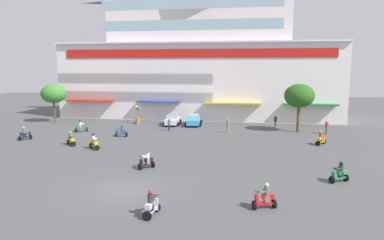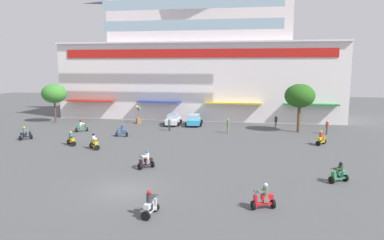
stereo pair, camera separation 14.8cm
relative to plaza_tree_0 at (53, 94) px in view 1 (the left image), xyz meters
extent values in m
plane|color=#4A4C4D|center=(19.73, -12.57, -4.17)|extent=(128.00, 128.00, 0.00)
cube|color=white|center=(19.73, 9.47, 1.52)|extent=(42.85, 10.09, 11.38)
cube|color=white|center=(19.73, 9.98, 10.62)|extent=(27.39, 9.08, 6.83)
cube|color=red|center=(19.73, 4.37, 5.72)|extent=(39.43, 0.12, 1.24)
cube|color=white|center=(19.73, 4.33, 7.33)|extent=(42.85, 0.70, 0.24)
cube|color=red|center=(3.68, 3.88, -1.33)|extent=(7.44, 1.10, 0.20)
cube|color=#263E94|center=(14.42, 3.88, -1.33)|extent=(6.49, 1.10, 0.20)
cube|color=gold|center=(25.37, 3.88, -1.33)|extent=(8.16, 1.10, 0.20)
cube|color=#207733|center=(36.07, 3.88, -1.33)|extent=(7.33, 1.10, 0.20)
cube|color=#99B7C6|center=(19.73, 0.35, 9.26)|extent=(24.11, 0.08, 1.37)
cube|color=#99B7C6|center=(19.73, 0.35, 11.99)|extent=(24.11, 0.08, 1.37)
cylinder|color=brown|center=(0.00, 0.00, -2.70)|extent=(0.26, 0.26, 2.95)
ellipsoid|color=#3A802F|center=(0.00, 0.00, 0.02)|extent=(3.55, 3.30, 2.73)
cylinder|color=brown|center=(33.77, -2.00, -2.56)|extent=(0.40, 0.40, 3.23)
ellipsoid|color=#255A1A|center=(33.77, -2.00, 0.33)|extent=(3.66, 3.59, 2.90)
cube|color=silver|center=(17.26, 0.76, -3.57)|extent=(1.90, 4.36, 0.66)
cube|color=#9FB2CB|center=(17.26, 0.76, -2.97)|extent=(1.53, 2.22, 0.55)
cylinder|color=black|center=(16.37, 2.02, -3.87)|extent=(0.61, 0.21, 0.60)
cylinder|color=black|center=(17.98, 2.13, -3.87)|extent=(0.61, 0.21, 0.60)
cylinder|color=black|center=(16.55, -0.62, -3.87)|extent=(0.61, 0.21, 0.60)
cylinder|color=black|center=(18.16, -0.51, -3.87)|extent=(0.61, 0.21, 0.60)
cube|color=#3497CE|center=(20.21, 0.87, -3.57)|extent=(2.12, 4.46, 0.68)
cube|color=#8FB6BD|center=(20.21, 0.87, -2.95)|extent=(1.67, 2.29, 0.56)
cylinder|color=black|center=(19.22, 2.11, -3.87)|extent=(0.61, 0.22, 0.60)
cylinder|color=black|center=(20.93, 2.28, -3.87)|extent=(0.61, 0.22, 0.60)
cylinder|color=black|center=(19.49, -0.55, -3.87)|extent=(0.61, 0.22, 0.60)
cylinder|color=black|center=(21.19, -0.38, -3.87)|extent=(0.61, 0.22, 0.60)
cylinder|color=black|center=(19.39, -20.88, -3.91)|extent=(0.47, 0.47, 0.52)
cylinder|color=black|center=(20.21, -20.06, -3.91)|extent=(0.47, 0.47, 0.52)
cube|color=black|center=(19.80, -20.47, -3.85)|extent=(0.91, 0.92, 0.10)
cube|color=black|center=(19.95, -20.33, -3.50)|extent=(0.67, 0.67, 0.28)
cube|color=black|center=(19.48, -20.80, -3.69)|extent=(0.33, 0.32, 0.66)
cylinder|color=black|center=(19.46, -20.82, -3.16)|extent=(0.39, 0.39, 0.04)
cube|color=#7E6064|center=(19.88, -20.39, -3.62)|extent=(0.42, 0.42, 0.36)
cylinder|color=silver|center=(19.88, -20.39, -3.17)|extent=(0.45, 0.45, 0.53)
sphere|color=#3258A0|center=(19.88, -20.39, -2.80)|extent=(0.25, 0.25, 0.25)
cube|color=silver|center=(19.70, -20.57, -3.15)|extent=(0.55, 0.55, 0.10)
cylinder|color=black|center=(10.16, -14.01, -3.91)|extent=(0.46, 0.48, 0.52)
cylinder|color=black|center=(9.22, -13.14, -3.91)|extent=(0.46, 0.48, 0.52)
cube|color=gold|center=(9.69, -13.57, -3.85)|extent=(1.01, 0.97, 0.10)
cube|color=gold|center=(9.52, -13.42, -3.50)|extent=(0.73, 0.71, 0.28)
cube|color=gold|center=(10.06, -13.92, -3.70)|extent=(0.32, 0.33, 0.66)
cylinder|color=black|center=(10.08, -13.94, -3.16)|extent=(0.38, 0.40, 0.04)
cube|color=#2F324D|center=(9.60, -13.49, -3.62)|extent=(0.42, 0.42, 0.36)
cylinder|color=#2D678D|center=(9.60, -13.49, -3.19)|extent=(0.45, 0.45, 0.50)
sphere|color=gold|center=(9.60, -13.49, -2.83)|extent=(0.25, 0.25, 0.25)
cube|color=#2D678D|center=(9.80, -13.68, -3.17)|extent=(0.55, 0.55, 0.10)
cylinder|color=black|center=(33.69, -21.89, -3.91)|extent=(0.40, 0.52, 0.52)
cylinder|color=black|center=(34.76, -21.20, -3.91)|extent=(0.40, 0.52, 0.52)
cube|color=#2B884E|center=(34.23, -21.54, -3.85)|extent=(1.09, 0.84, 0.10)
cube|color=#2B884E|center=(34.42, -21.42, -3.48)|extent=(0.76, 0.64, 0.28)
cube|color=#2B884E|center=(33.80, -21.82, -3.69)|extent=(0.29, 0.34, 0.68)
cylinder|color=black|center=(33.78, -21.83, -3.14)|extent=(0.31, 0.46, 0.04)
cube|color=#1C253C|center=(34.33, -21.47, -3.60)|extent=(0.41, 0.42, 0.36)
cylinder|color=#263526|center=(34.33, -21.47, -3.17)|extent=(0.44, 0.44, 0.51)
sphere|color=black|center=(34.33, -21.47, -2.81)|extent=(0.25, 0.25, 0.25)
cube|color=#263526|center=(34.10, -21.62, -3.14)|extent=(0.55, 0.52, 0.10)
cylinder|color=black|center=(13.27, -15.25, -3.91)|extent=(0.46, 0.48, 0.52)
cylinder|color=black|center=(12.30, -14.34, -3.91)|extent=(0.46, 0.48, 0.52)
cube|color=gold|center=(12.78, -14.80, -3.85)|extent=(1.04, 1.00, 0.10)
cube|color=gold|center=(12.61, -14.63, -3.49)|extent=(0.75, 0.73, 0.28)
cube|color=gold|center=(13.17, -15.16, -3.69)|extent=(0.32, 0.33, 0.67)
cylinder|color=black|center=(13.19, -15.18, -3.15)|extent=(0.38, 0.40, 0.04)
cube|color=#19334B|center=(12.69, -14.71, -3.61)|extent=(0.42, 0.42, 0.36)
cylinder|color=silver|center=(12.69, -14.71, -3.14)|extent=(0.45, 0.45, 0.58)
sphere|color=black|center=(12.69, -14.71, -2.74)|extent=(0.25, 0.25, 0.25)
cube|color=silver|center=(12.90, -14.90, -3.11)|extent=(0.55, 0.55, 0.10)
cylinder|color=black|center=(3.67, -11.36, -3.91)|extent=(0.50, 0.43, 0.52)
cylinder|color=black|center=(2.95, -12.29, -3.91)|extent=(0.50, 0.43, 0.52)
cube|color=black|center=(3.31, -11.83, -3.85)|extent=(0.85, 0.99, 0.10)
cube|color=black|center=(3.18, -11.99, -3.48)|extent=(0.64, 0.71, 0.28)
cube|color=black|center=(3.60, -11.45, -3.68)|extent=(0.34, 0.31, 0.68)
cylinder|color=black|center=(3.61, -11.43, -3.14)|extent=(0.43, 0.35, 0.04)
cube|color=black|center=(3.24, -11.92, -3.60)|extent=(0.42, 0.42, 0.36)
cylinder|color=#506854|center=(3.24, -11.92, -3.16)|extent=(0.45, 0.45, 0.53)
sphere|color=gold|center=(3.24, -11.92, -2.78)|extent=(0.25, 0.25, 0.25)
cube|color=#506854|center=(3.40, -11.71, -3.13)|extent=(0.54, 0.56, 0.10)
cylinder|color=black|center=(22.80, -28.66, -3.91)|extent=(0.53, 0.21, 0.52)
cylinder|color=black|center=(22.63, -29.91, -3.91)|extent=(0.53, 0.21, 0.52)
cube|color=silver|center=(22.72, -29.28, -3.85)|extent=(0.42, 1.14, 0.10)
cube|color=silver|center=(22.69, -29.51, -3.48)|extent=(0.39, 0.74, 0.28)
cube|color=silver|center=(22.78, -28.78, -3.68)|extent=(0.34, 0.18, 0.68)
cylinder|color=black|center=(22.78, -28.76, -3.14)|extent=(0.52, 0.10, 0.04)
cube|color=#18242F|center=(22.70, -29.41, -3.60)|extent=(0.35, 0.32, 0.36)
cylinder|color=#313138|center=(22.70, -29.41, -3.15)|extent=(0.36, 0.36, 0.54)
sphere|color=red|center=(22.70, -29.41, -2.77)|extent=(0.25, 0.25, 0.25)
cube|color=#313138|center=(22.73, -29.13, -3.12)|extent=(0.39, 0.48, 0.10)
cylinder|color=black|center=(7.65, -5.77, -3.91)|extent=(0.46, 0.48, 0.52)
cylinder|color=black|center=(6.69, -6.67, -3.91)|extent=(0.46, 0.48, 0.52)
cube|color=#277B46|center=(7.17, -6.22, -3.85)|extent=(1.04, 0.99, 0.10)
cube|color=#277B46|center=(6.99, -6.38, -3.50)|extent=(0.74, 0.72, 0.28)
cube|color=#277B46|center=(7.55, -5.86, -3.70)|extent=(0.32, 0.33, 0.66)
cylinder|color=black|center=(7.57, -5.85, -3.16)|extent=(0.38, 0.41, 0.04)
cube|color=#6B6453|center=(7.07, -6.31, -3.62)|extent=(0.42, 0.43, 0.36)
cylinder|color=beige|center=(7.07, -6.31, -3.19)|extent=(0.45, 0.45, 0.50)
sphere|color=black|center=(7.07, -6.31, -2.83)|extent=(0.25, 0.25, 0.25)
cube|color=beige|center=(7.28, -6.11, -3.17)|extent=(0.55, 0.55, 0.10)
cylinder|color=black|center=(35.59, -8.57, -3.91)|extent=(0.51, 0.41, 0.52)
cylinder|color=black|center=(34.84, -9.69, -3.91)|extent=(0.51, 0.41, 0.52)
cube|color=gold|center=(35.21, -9.13, -3.85)|extent=(0.89, 1.14, 0.10)
cube|color=gold|center=(35.08, -9.33, -3.46)|extent=(0.67, 0.79, 0.28)
cube|color=gold|center=(35.52, -8.69, -3.67)|extent=(0.34, 0.30, 0.69)
cylinder|color=black|center=(35.53, -8.66, -3.12)|extent=(0.45, 0.32, 0.04)
cube|color=#503D38|center=(35.14, -9.24, -3.58)|extent=(0.42, 0.41, 0.36)
cylinder|color=#953B31|center=(35.14, -9.24, -3.13)|extent=(0.44, 0.44, 0.54)
sphere|color=gold|center=(35.14, -9.24, -2.75)|extent=(0.25, 0.25, 0.25)
cube|color=#953B31|center=(35.30, -9.00, -3.11)|extent=(0.53, 0.55, 0.10)
cylinder|color=black|center=(28.28, -27.45, -3.91)|extent=(0.32, 0.54, 0.52)
cylinder|color=black|center=(29.42, -27.02, -3.91)|extent=(0.32, 0.54, 0.52)
cube|color=red|center=(28.85, -27.23, -3.85)|extent=(1.10, 0.64, 0.10)
cube|color=red|center=(29.05, -27.15, -3.46)|extent=(0.74, 0.52, 0.28)
cube|color=red|center=(28.39, -27.41, -3.67)|extent=(0.25, 0.35, 0.69)
cylinder|color=black|center=(28.37, -27.42, -3.12)|extent=(0.22, 0.50, 0.04)
cube|color=#776151|center=(28.96, -27.19, -3.58)|extent=(0.38, 0.40, 0.36)
cylinder|color=#53654E|center=(28.96, -27.19, -3.13)|extent=(0.41, 0.41, 0.54)
sphere|color=silver|center=(28.96, -27.19, -2.75)|extent=(0.25, 0.25, 0.25)
cube|color=#53654E|center=(28.71, -27.28, -3.10)|extent=(0.53, 0.47, 0.10)
cylinder|color=black|center=(12.59, -8.40, -3.91)|extent=(0.20, 0.53, 0.52)
cylinder|color=black|center=(13.79, -8.27, -3.91)|extent=(0.20, 0.53, 0.52)
cube|color=#225397|center=(13.19, -8.33, -3.85)|extent=(1.09, 0.39, 0.10)
cube|color=#225397|center=(13.40, -8.31, -3.53)|extent=(0.71, 0.37, 0.28)
cube|color=#225397|center=(12.71, -8.39, -3.72)|extent=(0.17, 0.33, 0.63)
cylinder|color=black|center=(12.68, -8.39, -3.19)|extent=(0.09, 0.52, 0.04)
cube|color=#56534E|center=(13.31, -8.32, -3.65)|extent=(0.31, 0.35, 0.36)
cylinder|color=#3C5285|center=(13.31, -8.32, -3.22)|extent=(0.35, 0.35, 0.50)
sphere|color=#275B9A|center=(13.31, -8.32, -2.86)|extent=(0.25, 0.25, 0.25)
cube|color=#3C5285|center=(13.04, -8.35, -3.20)|extent=(0.47, 0.38, 0.10)
cylinder|color=#7F705C|center=(25.21, -4.09, -3.72)|extent=(0.21, 0.21, 0.91)
cylinder|color=#4E7C4C|center=(25.21, -4.09, -2.94)|extent=(0.34, 0.34, 0.64)
sphere|color=tan|center=(25.21, -4.09, -2.51)|extent=(0.23, 0.23, 0.23)
cylinder|color=navy|center=(17.81, -3.76, -3.76)|extent=(0.31, 0.31, 0.83)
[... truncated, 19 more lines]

